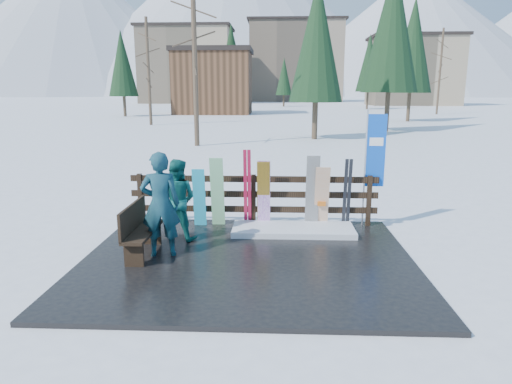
{
  "coord_description": "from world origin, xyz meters",
  "views": [
    {
      "loc": [
        0.49,
        -7.86,
        3.07
      ],
      "look_at": [
        0.11,
        1.0,
        1.1
      ],
      "focal_mm": 32.0,
      "sensor_mm": 36.0,
      "label": 1
    }
  ],
  "objects_px": {
    "snowboard_3": "(264,194)",
    "person_back": "(177,200)",
    "snowboard_1": "(217,192)",
    "snowboard_0": "(199,198)",
    "snowboard_4": "(312,192)",
    "bench": "(139,228)",
    "snowboard_5": "(322,197)",
    "snowboard_2": "(263,194)",
    "person_front": "(160,204)",
    "rental_flag": "(373,155)"
  },
  "relations": [
    {
      "from": "snowboard_0",
      "to": "snowboard_5",
      "type": "bearing_deg",
      "value": 0.0
    },
    {
      "from": "snowboard_0",
      "to": "snowboard_3",
      "type": "distance_m",
      "value": 1.45
    },
    {
      "from": "snowboard_3",
      "to": "person_front",
      "type": "xyz_separation_m",
      "value": [
        -1.84,
        -1.87,
        0.21
      ]
    },
    {
      "from": "snowboard_0",
      "to": "snowboard_2",
      "type": "distance_m",
      "value": 1.44
    },
    {
      "from": "snowboard_1",
      "to": "snowboard_4",
      "type": "bearing_deg",
      "value": 0.0
    },
    {
      "from": "snowboard_0",
      "to": "snowboard_5",
      "type": "distance_m",
      "value": 2.72
    },
    {
      "from": "snowboard_5",
      "to": "person_front",
      "type": "distance_m",
      "value": 3.64
    },
    {
      "from": "person_front",
      "to": "person_back",
      "type": "height_order",
      "value": "person_front"
    },
    {
      "from": "snowboard_2",
      "to": "person_back",
      "type": "height_order",
      "value": "person_back"
    },
    {
      "from": "snowboard_5",
      "to": "rental_flag",
      "type": "height_order",
      "value": "rental_flag"
    },
    {
      "from": "bench",
      "to": "rental_flag",
      "type": "height_order",
      "value": "rental_flag"
    },
    {
      "from": "snowboard_0",
      "to": "snowboard_2",
      "type": "height_order",
      "value": "snowboard_2"
    },
    {
      "from": "snowboard_0",
      "to": "rental_flag",
      "type": "xyz_separation_m",
      "value": [
        3.85,
        0.27,
        0.95
      ]
    },
    {
      "from": "person_front",
      "to": "bench",
      "type": "bearing_deg",
      "value": -10.82
    },
    {
      "from": "bench",
      "to": "snowboard_5",
      "type": "bearing_deg",
      "value": 27.77
    },
    {
      "from": "bench",
      "to": "snowboard_0",
      "type": "relative_size",
      "value": 1.13
    },
    {
      "from": "snowboard_1",
      "to": "snowboard_2",
      "type": "xyz_separation_m",
      "value": [
        1.03,
        0.0,
        -0.04
      ]
    },
    {
      "from": "snowboard_1",
      "to": "rental_flag",
      "type": "relative_size",
      "value": 0.62
    },
    {
      "from": "snowboard_4",
      "to": "rental_flag",
      "type": "distance_m",
      "value": 1.58
    },
    {
      "from": "snowboard_0",
      "to": "person_front",
      "type": "distance_m",
      "value": 1.94
    },
    {
      "from": "person_back",
      "to": "snowboard_1",
      "type": "bearing_deg",
      "value": -116.05
    },
    {
      "from": "snowboard_0",
      "to": "person_back",
      "type": "bearing_deg",
      "value": -107.68
    },
    {
      "from": "bench",
      "to": "snowboard_0",
      "type": "distance_m",
      "value": 2.04
    },
    {
      "from": "snowboard_0",
      "to": "snowboard_4",
      "type": "bearing_deg",
      "value": 0.0
    },
    {
      "from": "bench",
      "to": "snowboard_2",
      "type": "height_order",
      "value": "snowboard_2"
    },
    {
      "from": "snowboard_3",
      "to": "snowboard_4",
      "type": "xyz_separation_m",
      "value": [
        1.07,
        0.0,
        0.06
      ]
    },
    {
      "from": "bench",
      "to": "snowboard_2",
      "type": "xyz_separation_m",
      "value": [
        2.25,
        1.86,
        0.24
      ]
    },
    {
      "from": "snowboard_4",
      "to": "person_front",
      "type": "distance_m",
      "value": 3.46
    },
    {
      "from": "snowboard_3",
      "to": "person_front",
      "type": "relative_size",
      "value": 0.79
    },
    {
      "from": "bench",
      "to": "snowboard_4",
      "type": "xyz_separation_m",
      "value": [
        3.33,
        1.86,
        0.3
      ]
    },
    {
      "from": "person_back",
      "to": "snowboard_4",
      "type": "bearing_deg",
      "value": -150.58
    },
    {
      "from": "bench",
      "to": "person_front",
      "type": "distance_m",
      "value": 0.62
    },
    {
      "from": "snowboard_4",
      "to": "person_back",
      "type": "distance_m",
      "value": 2.96
    },
    {
      "from": "snowboard_5",
      "to": "snowboard_1",
      "type": "bearing_deg",
      "value": 180.0
    },
    {
      "from": "snowboard_0",
      "to": "person_front",
      "type": "relative_size",
      "value": 0.68
    },
    {
      "from": "bench",
      "to": "snowboard_2",
      "type": "relative_size",
      "value": 0.97
    },
    {
      "from": "bench",
      "to": "snowboard_2",
      "type": "bearing_deg",
      "value": 39.63
    },
    {
      "from": "snowboard_3",
      "to": "snowboard_5",
      "type": "distance_m",
      "value": 1.28
    },
    {
      "from": "person_front",
      "to": "person_back",
      "type": "distance_m",
      "value": 0.96
    },
    {
      "from": "snowboard_0",
      "to": "person_back",
      "type": "relative_size",
      "value": 0.8
    },
    {
      "from": "snowboard_3",
      "to": "person_back",
      "type": "relative_size",
      "value": 0.92
    },
    {
      "from": "snowboard_1",
      "to": "snowboard_2",
      "type": "distance_m",
      "value": 1.03
    },
    {
      "from": "snowboard_0",
      "to": "person_back",
      "type": "height_order",
      "value": "person_back"
    },
    {
      "from": "bench",
      "to": "snowboard_5",
      "type": "relative_size",
      "value": 1.06
    },
    {
      "from": "snowboard_5",
      "to": "person_back",
      "type": "bearing_deg",
      "value": -162.9
    },
    {
      "from": "snowboard_3",
      "to": "snowboard_1",
      "type": "bearing_deg",
      "value": 180.0
    },
    {
      "from": "snowboard_2",
      "to": "rental_flag",
      "type": "height_order",
      "value": "rental_flag"
    },
    {
      "from": "snowboard_0",
      "to": "rental_flag",
      "type": "bearing_deg",
      "value": 4.01
    },
    {
      "from": "snowboard_0",
      "to": "snowboard_1",
      "type": "relative_size",
      "value": 0.83
    },
    {
      "from": "snowboard_3",
      "to": "rental_flag",
      "type": "bearing_deg",
      "value": 6.4
    }
  ]
}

